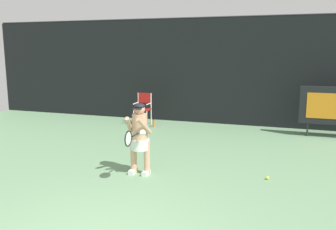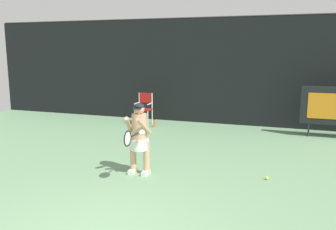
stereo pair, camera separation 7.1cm
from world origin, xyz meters
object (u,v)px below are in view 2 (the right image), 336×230
object	(u,v)px
water_bottle	(155,123)
tennis_ball_loose	(267,178)
tennis_player	(139,136)
umpire_chair	(144,107)
tennis_racket	(128,138)

from	to	relation	value
water_bottle	tennis_ball_loose	size ratio (longest dim) A/B	3.90
tennis_player	tennis_ball_loose	bearing A→B (deg)	10.91
umpire_chair	tennis_player	size ratio (longest dim) A/B	0.73
umpire_chair	tennis_ball_loose	size ratio (longest dim) A/B	15.88
water_bottle	tennis_player	bearing A→B (deg)	-72.77
tennis_racket	tennis_ball_loose	xyz separation A→B (m)	(2.53, 1.06, -0.86)
umpire_chair	tennis_racket	xyz separation A→B (m)	(1.87, -5.24, 0.28)
umpire_chair	tennis_racket	world-z (taller)	umpire_chair
tennis_racket	umpire_chair	bearing A→B (deg)	125.17
tennis_racket	tennis_ball_loose	size ratio (longest dim) A/B	8.85
water_bottle	tennis_ball_loose	xyz separation A→B (m)	(3.90, -3.88, -0.09)
water_bottle	tennis_racket	xyz separation A→B (m)	(1.37, -4.94, 0.77)
umpire_chair	water_bottle	world-z (taller)	umpire_chair
water_bottle	tennis_ball_loose	distance (m)	5.50
umpire_chair	tennis_player	distance (m)	5.03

